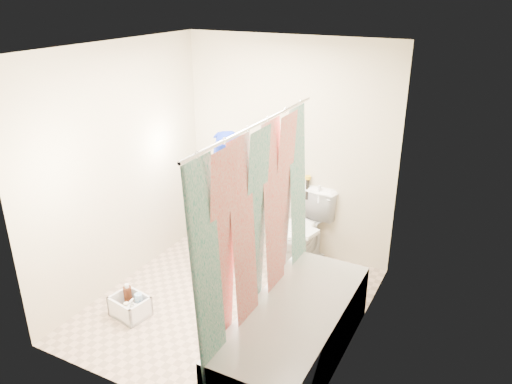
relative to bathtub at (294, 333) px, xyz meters
The scene contains 14 objects.
floor 0.99m from the bathtub, 153.43° to the left, with size 2.60×2.60×0.00m, color tan.
ceiling 2.33m from the bathtub, 153.43° to the left, with size 2.40×2.60×0.02m, color silver.
wall_back 2.14m from the bathtub, 116.23° to the left, with size 2.40×0.02×2.40m, color #BDB391.
wall_front 1.54m from the bathtub, 134.17° to the right, with size 2.40×0.02×2.40m, color #BDB391.
wall_left 2.29m from the bathtub, 168.29° to the left, with size 0.02×2.60×2.40m, color #BDB391.
wall_right 1.08m from the bathtub, 50.53° to the left, with size 0.02×2.60×2.40m, color #BDB391.
bathtub is the anchor object (origin of this frame).
curtain_rod 1.71m from the bathtub, behind, with size 0.02×0.02×1.90m, color silver.
shower_curtain 0.82m from the bathtub, behind, with size 0.06×1.75×1.80m, color white.
toilet 1.56m from the bathtub, 110.80° to the left, with size 0.46×0.81×0.83m, color white.
tank_lid 1.46m from the bathtub, 113.73° to the left, with size 0.51×0.22×0.04m, color white.
tank_internals 1.84m from the bathtub, 108.10° to the left, with size 0.20×0.08×0.27m.
plumber 1.70m from the bathtub, 140.73° to the left, with size 0.55×0.36×1.52m, color #0F3196.
cleaning_caddy 1.59m from the bathtub, behind, with size 0.37×0.32×0.25m.
Camera 1 is at (2.08, -3.46, 2.85)m, focal length 35.00 mm.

